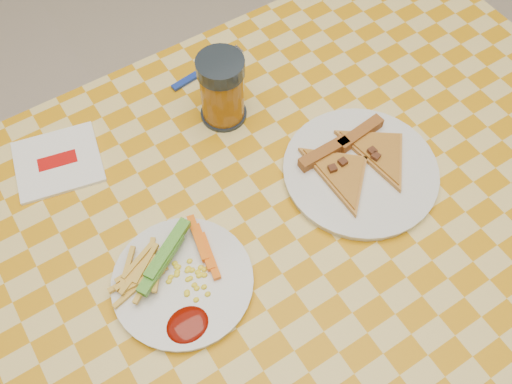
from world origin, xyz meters
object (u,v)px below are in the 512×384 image
table (282,243)px  plate_left (183,283)px  plate_right (360,172)px  drink_glass (222,90)px

table → plate_left: plate_left is taller
plate_left → plate_right: 0.34m
plate_right → table: bearing=-176.8°
plate_left → plate_right: same height
table → plate_left: size_ratio=6.22×
plate_left → drink_glass: size_ratio=1.55×
plate_left → drink_glass: 0.33m
plate_left → plate_right: size_ratio=0.82×
plate_right → drink_glass: bearing=118.5°
table → plate_left: bearing=-178.6°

